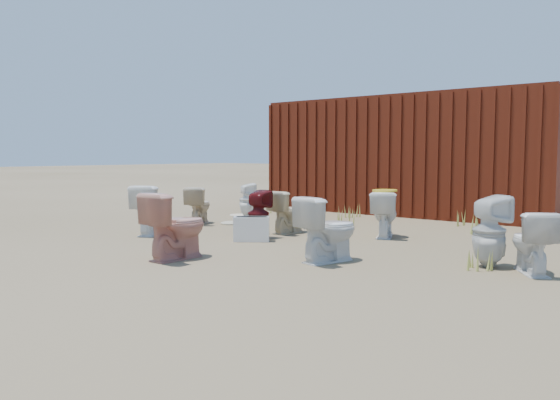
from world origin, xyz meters
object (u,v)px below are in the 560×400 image
Objects in this scene: toilet_front_e at (532,242)px; toilet_back_beige_right at (288,212)px; toilet_back_beige_left at (199,205)px; toilet_back_e at (489,231)px; shipping_container at (415,156)px; toilet_front_c at (328,229)px; toilet_front_maroon at (259,214)px; toilet_front_a at (153,210)px; toilet_front_pink at (176,226)px; toilet_back_yellowlid at (384,214)px; toilet_back_a at (247,200)px; loose_tank at (252,229)px.

toilet_back_beige_right is at bearing -44.26° from toilet_front_e.
toilet_back_e is (5.23, -0.59, 0.07)m from toilet_back_beige_left.
shipping_container is 6.02m from toilet_front_c.
toilet_front_maroon is at bearing 29.50° from toilet_back_e.
toilet_front_a is 0.97× the size of toilet_front_pink.
toilet_front_e is 2.70m from toilet_back_yellowlid.
toilet_front_pink is 1.83m from toilet_front_maroon.
toilet_back_beige_left is (-5.67, 0.63, 0.00)m from toilet_front_e.
toilet_front_a reaches higher than toilet_back_yellowlid.
toilet_back_beige_right is (-3.74, 0.72, 0.01)m from toilet_front_e.
toilet_front_e is (3.46, 1.78, -0.07)m from toilet_front_pink.
toilet_back_a is at bearing -33.70° from toilet_back_yellowlid.
toilet_front_c is 2.12m from toilet_back_yellowlid.
toilet_back_beige_left is 3.37m from toilet_back_yellowlid.
toilet_back_e reaches higher than toilet_front_e.
toilet_back_e is (3.16, -4.90, -0.81)m from shipping_container.
toilet_back_a is 3.42m from toilet_back_yellowlid.
toilet_front_a is 3.50m from toilet_back_yellowlid.
shipping_container is at bearing -144.48° from toilet_back_beige_left.
shipping_container reaches higher than toilet_back_beige_right.
toilet_back_beige_right reaches higher than toilet_front_e.
toilet_front_a is at bearing 12.09° from toilet_back_yellowlid.
toilet_front_maroon is 0.90× the size of toilet_back_e.
toilet_front_pink is (0.14, -6.73, -0.81)m from shipping_container.
toilet_front_a is 3.27m from toilet_front_c.
toilet_back_yellowlid is 1.36× the size of loose_tank.
toilet_back_beige_left is at bearing -39.77° from toilet_front_e.
shipping_container reaches higher than toilet_front_pink.
toilet_front_maroon is 0.69m from toilet_back_beige_right.
toilet_front_pink reaches higher than toilet_front_a.
toilet_front_c is at bearing 57.90° from toilet_back_e.
toilet_back_beige_left is at bearing -7.19° from toilet_front_c.
toilet_back_yellowlid is 0.86× the size of toilet_back_e.
toilet_front_pink is at bearing 103.68° from toilet_back_beige_left.
toilet_back_a is 2.35m from toilet_back_beige_right.
toilet_front_maroon is 2.02m from toilet_back_beige_left.
shipping_container is 6.78m from toilet_front_pink.
toilet_back_beige_left is 0.98× the size of toilet_back_beige_right.
toilet_front_maroon is 1.06× the size of toilet_back_beige_right.
shipping_container is 7.97× the size of toilet_front_c.
loose_tank is at bearing 162.56° from toilet_back_a.
toilet_front_c is 4.65m from toilet_back_a.
toilet_front_a is at bearing 16.64° from toilet_front_maroon.
toilet_back_e is at bearing 144.74° from toilet_back_beige_left.
toilet_front_e is at bearing 170.20° from toilet_back_beige_right.
toilet_front_e is 5.71m from toilet_back_beige_left.
toilet_back_e is at bearing 124.71° from toilet_back_yellowlid.
loose_tank is at bearing -29.69° from toilet_front_e.
loose_tank is (-3.21, -0.28, -0.22)m from toilet_back_e.
toilet_front_pink is at bearing 150.39° from toilet_back_a.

